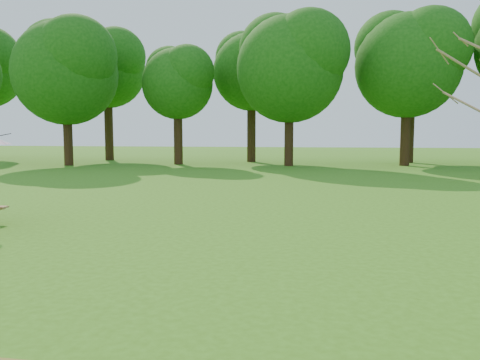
# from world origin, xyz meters

# --- Properties ---
(treeline) EXTENTS (60.00, 12.00, 16.00)m
(treeline) POSITION_xyz_m (0.00, 22.00, 8.00)
(treeline) COLOR #15530E
(treeline) RESTS_ON ground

